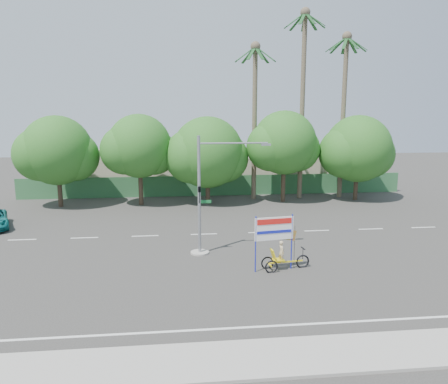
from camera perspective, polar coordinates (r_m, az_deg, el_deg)
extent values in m
plane|color=#33302D|center=(22.88, 3.76, -10.99)|extent=(120.00, 120.00, 0.00)
cube|color=gray|center=(16.29, 8.63, -20.50)|extent=(50.00, 2.40, 0.12)
cube|color=#336B3D|center=(43.23, -1.15, 0.85)|extent=(38.00, 0.08, 2.00)
cube|color=beige|center=(47.77, -13.69, 2.71)|extent=(12.00, 8.00, 4.00)
cube|color=beige|center=(48.83, 7.78, 2.85)|extent=(14.00, 8.00, 3.60)
cylinder|color=#473828|center=(40.79, -20.67, 0.62)|extent=(0.40, 0.40, 3.52)
sphere|color=#1C5619|center=(40.39, -20.98, 5.10)|extent=(6.00, 6.00, 6.00)
sphere|color=#1C5619|center=(40.41, -18.96, 4.43)|extent=(4.32, 4.32, 4.32)
sphere|color=#1C5619|center=(40.54, -22.88, 4.53)|extent=(4.56, 4.56, 4.56)
cylinder|color=#473828|center=(39.60, -10.83, 1.01)|extent=(0.40, 0.40, 3.74)
sphere|color=#1C5619|center=(39.18, -11.01, 5.91)|extent=(5.60, 5.60, 5.60)
sphere|color=#1C5619|center=(39.45, -9.11, 5.14)|extent=(4.03, 4.03, 4.03)
sphere|color=#1C5619|center=(39.08, -12.87, 5.33)|extent=(4.26, 4.26, 4.26)
cylinder|color=#473828|center=(39.61, -2.14, 0.87)|extent=(0.40, 0.40, 3.30)
sphere|color=#1C5619|center=(39.20, -2.17, 5.19)|extent=(6.40, 6.40, 6.40)
sphere|color=#1C5619|center=(39.68, -0.11, 4.51)|extent=(4.61, 4.61, 4.61)
sphere|color=#1C5619|center=(38.91, -4.26, 4.69)|extent=(4.86, 4.86, 4.86)
cylinder|color=#473828|center=(40.65, 7.75, 1.45)|extent=(0.40, 0.40, 3.87)
sphere|color=#1C5619|center=(40.23, 7.88, 6.40)|extent=(5.80, 5.80, 5.80)
sphere|color=#1C5619|center=(40.91, 9.54, 5.56)|extent=(4.18, 4.18, 4.18)
sphere|color=#1C5619|center=(39.72, 6.12, 5.87)|extent=(4.41, 4.41, 4.41)
cylinder|color=#473828|center=(42.91, 16.86, 1.27)|extent=(0.40, 0.40, 3.43)
sphere|color=#1C5619|center=(42.53, 17.09, 5.42)|extent=(6.20, 6.20, 6.20)
sphere|color=#1C5619|center=(43.42, 18.59, 4.71)|extent=(4.46, 4.46, 4.46)
sphere|color=#1C5619|center=(41.80, 15.43, 4.99)|extent=(4.71, 4.71, 4.71)
cylinder|color=#70604C|center=(42.09, 10.17, 10.67)|extent=(0.44, 0.44, 17.00)
sphere|color=#70604C|center=(42.94, 10.58, 22.08)|extent=(0.90, 0.90, 0.90)
cube|color=#1C4C21|center=(43.08, 11.83, 21.11)|extent=(1.91, 0.28, 1.36)
cube|color=#1C4C21|center=(43.59, 11.28, 21.00)|extent=(1.65, 1.44, 1.36)
cube|color=#1C4C21|center=(43.74, 10.39, 21.00)|extent=(0.61, 1.93, 1.36)
cube|color=#1C4C21|center=(43.46, 9.58, 21.09)|extent=(1.20, 1.80, 1.36)
cube|color=#1C4C21|center=(42.89, 9.20, 21.24)|extent=(1.89, 0.92, 1.36)
cube|color=#1C4C21|center=(42.27, 9.45, 21.39)|extent=(1.89, 0.92, 1.36)
cube|color=#1C4C21|center=(41.92, 10.23, 21.46)|extent=(1.20, 1.80, 1.36)
cube|color=#1C4C21|center=(41.99, 11.16, 21.41)|extent=(0.61, 1.93, 1.36)
cube|color=#1C4C21|center=(42.45, 11.80, 21.27)|extent=(1.65, 1.44, 1.36)
cylinder|color=#70604C|center=(43.39, 15.27, 9.14)|extent=(0.44, 0.44, 15.00)
sphere|color=#70604C|center=(43.86, 15.78, 18.97)|extent=(0.90, 0.90, 0.90)
cube|color=#1C4C21|center=(44.12, 16.93, 18.00)|extent=(1.91, 0.28, 1.36)
cube|color=#1C4C21|center=(44.59, 16.34, 17.95)|extent=(1.65, 1.44, 1.36)
cube|color=#1C4C21|center=(44.69, 15.48, 17.97)|extent=(0.61, 1.93, 1.36)
cube|color=#1C4C21|center=(44.36, 14.73, 18.06)|extent=(1.20, 1.80, 1.36)
cube|color=#1C4C21|center=(43.76, 14.44, 18.18)|extent=(1.89, 0.92, 1.36)
cube|color=#1C4C21|center=(43.16, 14.75, 18.28)|extent=(1.89, 0.92, 1.36)
cube|color=#1C4C21|center=(42.85, 15.54, 18.29)|extent=(1.20, 1.80, 1.36)
cube|color=#1C4C21|center=(42.98, 16.43, 18.23)|extent=(0.61, 1.93, 1.36)
cube|color=#1C4C21|center=(43.48, 16.97, 18.11)|extent=(1.65, 1.44, 1.36)
cylinder|color=#70604C|center=(41.09, 4.00, 8.72)|extent=(0.44, 0.44, 14.00)
sphere|color=#70604C|center=(41.43, 4.13, 18.44)|extent=(0.90, 0.90, 0.90)
cube|color=#1C4C21|center=(41.52, 5.46, 17.49)|extent=(1.91, 0.28, 1.36)
cube|color=#1C4C21|center=(42.07, 4.98, 17.41)|extent=(1.65, 1.44, 1.36)
cube|color=#1C4C21|center=(42.28, 4.11, 17.39)|extent=(0.61, 1.93, 1.36)
cube|color=#1C4C21|center=(42.06, 3.25, 17.43)|extent=(1.20, 1.80, 1.36)
cube|color=#1C4C21|center=(41.51, 2.78, 17.52)|extent=(1.89, 0.92, 1.36)
cube|color=#1C4C21|center=(40.88, 2.92, 17.62)|extent=(1.89, 0.92, 1.36)
cube|color=#1C4C21|center=(40.47, 3.65, 17.69)|extent=(1.20, 1.80, 1.36)
cube|color=#1C4C21|center=(40.47, 4.61, 17.67)|extent=(0.61, 1.93, 1.36)
cube|color=#1C4C21|center=(40.89, 5.32, 17.59)|extent=(1.65, 1.44, 1.36)
cylinder|color=gray|center=(26.34, -3.18, -7.89)|extent=(1.10, 1.10, 0.10)
cylinder|color=gray|center=(25.44, -3.26, -0.51)|extent=(0.18, 0.18, 7.00)
cylinder|color=gray|center=(25.20, 1.24, 6.40)|extent=(4.00, 0.10, 0.10)
cube|color=gray|center=(25.52, 5.50, 6.18)|extent=(0.55, 0.20, 0.12)
imported|color=black|center=(25.20, -3.24, -0.39)|extent=(0.16, 0.20, 1.00)
cube|color=#14662D|center=(25.53, -2.47, -1.27)|extent=(0.70, 0.04, 0.18)
torus|color=black|center=(24.35, 10.22, -8.93)|extent=(0.77, 0.19, 0.76)
torus|color=black|center=(23.94, 5.68, -9.20)|extent=(0.72, 0.18, 0.71)
torus|color=black|center=(23.39, 6.21, -9.71)|extent=(0.72, 0.18, 0.71)
cube|color=yellow|center=(23.96, 8.12, -9.02)|extent=(1.90, 0.33, 0.07)
cube|color=yellow|center=(23.66, 5.94, -9.40)|extent=(0.16, 0.68, 0.06)
cube|color=yellow|center=(23.75, 7.11, -8.77)|extent=(0.62, 0.54, 0.07)
cube|color=yellow|center=(23.55, 6.44, -8.12)|extent=(0.32, 0.50, 0.61)
cylinder|color=black|center=(24.20, 10.26, -7.92)|extent=(0.04, 0.04, 0.62)
cube|color=black|center=(24.11, 10.28, -7.24)|extent=(0.11, 0.51, 0.04)
imported|color=#CCB284|center=(23.67, 7.52, -7.76)|extent=(0.35, 0.48, 1.21)
cylinder|color=#1922BD|center=(23.03, 4.15, -6.84)|extent=(0.07, 0.07, 3.03)
cylinder|color=#1922BD|center=(23.72, 8.82, -6.42)|extent=(0.07, 0.07, 3.03)
cube|color=white|center=(23.13, 6.56, -4.77)|extent=(2.12, 0.35, 1.24)
cube|color=red|center=(22.99, 6.62, -3.85)|extent=(1.89, 0.28, 0.29)
cube|color=#1922BD|center=(23.14, 6.59, -5.20)|extent=(1.89, 0.28, 0.16)
cylinder|color=black|center=(23.88, 9.18, -7.15)|extent=(0.03, 0.03, 2.36)
cube|color=red|center=(23.52, 8.35, -5.55)|extent=(0.99, 0.16, 0.74)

